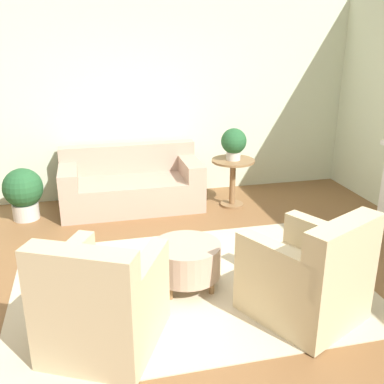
{
  "coord_description": "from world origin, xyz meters",
  "views": [
    {
      "loc": [
        -0.86,
        -3.65,
        2.3
      ],
      "look_at": [
        0.15,
        0.55,
        0.75
      ],
      "focal_mm": 42.0,
      "sensor_mm": 36.0,
      "label": 1
    }
  ],
  "objects_px": {
    "side_table": "(233,174)",
    "potted_plant_on_side_table": "(234,142)",
    "couch": "(131,186)",
    "potted_plant_floor": "(23,191)",
    "armchair_left": "(101,306)",
    "ottoman_table": "(186,259)",
    "armchair_right": "(309,278)"
  },
  "relations": [
    {
      "from": "side_table",
      "to": "potted_plant_on_side_table",
      "type": "distance_m",
      "value": 0.44
    },
    {
      "from": "couch",
      "to": "ottoman_table",
      "type": "bearing_deg",
      "value": -82.84
    },
    {
      "from": "armchair_right",
      "to": "potted_plant_floor",
      "type": "height_order",
      "value": "armchair_right"
    },
    {
      "from": "couch",
      "to": "armchair_left",
      "type": "xyz_separation_m",
      "value": [
        -0.54,
        -2.92,
        0.07
      ]
    },
    {
      "from": "armchair_left",
      "to": "potted_plant_on_side_table",
      "type": "height_order",
      "value": "potted_plant_on_side_table"
    },
    {
      "from": "ottoman_table",
      "to": "couch",
      "type": "bearing_deg",
      "value": 97.16
    },
    {
      "from": "couch",
      "to": "ottoman_table",
      "type": "height_order",
      "value": "couch"
    },
    {
      "from": "armchair_right",
      "to": "potted_plant_on_side_table",
      "type": "relative_size",
      "value": 2.61
    },
    {
      "from": "couch",
      "to": "potted_plant_on_side_table",
      "type": "bearing_deg",
      "value": -12.1
    },
    {
      "from": "armchair_left",
      "to": "armchair_right",
      "type": "distance_m",
      "value": 1.69
    },
    {
      "from": "side_table",
      "to": "potted_plant_on_side_table",
      "type": "relative_size",
      "value": 1.55
    },
    {
      "from": "armchair_right",
      "to": "potted_plant_floor",
      "type": "distance_m",
      "value": 3.78
    },
    {
      "from": "couch",
      "to": "armchair_left",
      "type": "height_order",
      "value": "armchair_left"
    },
    {
      "from": "couch",
      "to": "potted_plant_on_side_table",
      "type": "distance_m",
      "value": 1.52
    },
    {
      "from": "couch",
      "to": "potted_plant_floor",
      "type": "relative_size",
      "value": 2.78
    },
    {
      "from": "armchair_right",
      "to": "potted_plant_floor",
      "type": "relative_size",
      "value": 1.66
    },
    {
      "from": "ottoman_table",
      "to": "potted_plant_on_side_table",
      "type": "xyz_separation_m",
      "value": [
        1.09,
        1.91,
        0.62
      ]
    },
    {
      "from": "side_table",
      "to": "potted_plant_on_side_table",
      "type": "xyz_separation_m",
      "value": [
        -0.0,
        0.0,
        0.44
      ]
    },
    {
      "from": "potted_plant_floor",
      "to": "ottoman_table",
      "type": "bearing_deg",
      "value": -51.38
    },
    {
      "from": "armchair_left",
      "to": "side_table",
      "type": "distance_m",
      "value": 3.24
    },
    {
      "from": "armchair_right",
      "to": "side_table",
      "type": "relative_size",
      "value": 1.69
    },
    {
      "from": "armchair_left",
      "to": "potted_plant_on_side_table",
      "type": "relative_size",
      "value": 2.61
    },
    {
      "from": "armchair_left",
      "to": "armchair_right",
      "type": "bearing_deg",
      "value": 0.0
    },
    {
      "from": "couch",
      "to": "armchair_right",
      "type": "relative_size",
      "value": 1.68
    },
    {
      "from": "couch",
      "to": "armchair_left",
      "type": "relative_size",
      "value": 1.68
    },
    {
      "from": "couch",
      "to": "potted_plant_floor",
      "type": "xyz_separation_m",
      "value": [
        -1.39,
        -0.12,
        0.07
      ]
    },
    {
      "from": "potted_plant_on_side_table",
      "to": "potted_plant_floor",
      "type": "bearing_deg",
      "value": 176.51
    },
    {
      "from": "armchair_right",
      "to": "potted_plant_on_side_table",
      "type": "bearing_deg",
      "value": 85.55
    },
    {
      "from": "armchair_left",
      "to": "ottoman_table",
      "type": "distance_m",
      "value": 1.08
    },
    {
      "from": "armchair_left",
      "to": "side_table",
      "type": "bearing_deg",
      "value": 54.14
    },
    {
      "from": "armchair_right",
      "to": "side_table",
      "type": "xyz_separation_m",
      "value": [
        0.2,
        2.63,
        0.09
      ]
    },
    {
      "from": "couch",
      "to": "side_table",
      "type": "bearing_deg",
      "value": -12.1
    }
  ]
}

